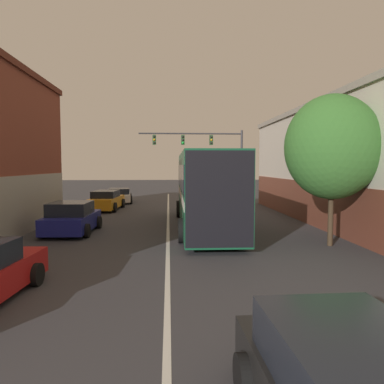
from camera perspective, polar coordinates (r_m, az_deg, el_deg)
The scene contains 7 objects.
lane_center_line at distance 18.23m, azimuth -3.67°, elevation -5.76°, with size 0.14×45.95×0.01m.
bus at distance 18.70m, azimuth 1.96°, elevation 0.85°, with size 2.86×12.13×3.69m.
parked_car_left_near at distance 26.87m, azimuth -12.91°, elevation -1.26°, with size 2.20×4.62×1.37m.
parked_car_left_mid at distance 18.09m, azimuth -17.87°, elevation -3.85°, with size 2.22×3.95×1.45m.
parked_car_left_far at distance 31.83m, azimuth -11.03°, elevation -0.54°, with size 2.44×4.20×1.22m.
traffic_signal_gantry at distance 31.11m, azimuth 2.21°, elevation 6.66°, with size 8.61×0.36×6.03m.
street_tree_near at distance 15.32m, azimuth 20.61°, elevation 6.41°, with size 3.63×3.27×5.81m.
Camera 1 is at (0.04, -0.99, 3.11)m, focal length 35.00 mm.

